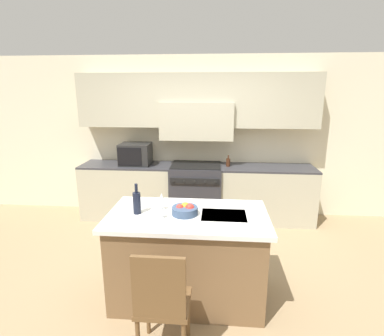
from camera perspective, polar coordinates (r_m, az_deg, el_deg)
ground_plane at (r=3.74m, az=-1.21°, el=-20.11°), size 10.00×10.00×0.00m
back_cabinetry at (r=5.07m, az=1.02°, el=8.65°), size 10.00×0.46×2.70m
back_counter at (r=5.08m, az=0.78°, el=-4.62°), size 3.86×0.62×0.93m
range_stove at (r=5.05m, az=0.76°, el=-4.57°), size 0.83×0.70×0.95m
microwave at (r=5.07m, az=-10.72°, el=2.62°), size 0.50×0.41×0.35m
kitchen_island at (r=3.22m, az=-0.79°, el=-16.32°), size 1.59×0.88×0.94m
island_chair at (r=2.55m, az=-5.76°, el=-23.79°), size 0.42×0.40×0.99m
wine_bottle at (r=3.03m, az=-10.46°, el=-6.44°), size 0.08×0.08×0.31m
wine_glass_near at (r=2.89m, az=-6.11°, el=-7.29°), size 0.07×0.07×0.18m
wine_glass_far at (r=3.09m, az=-5.82°, el=-5.76°), size 0.07×0.07×0.18m
fruit_bowl at (r=2.99m, az=-1.32°, el=-7.96°), size 0.26×0.26×0.11m
oil_bottle_on_counter at (r=4.92m, az=6.91°, el=1.11°), size 0.07×0.07×0.18m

